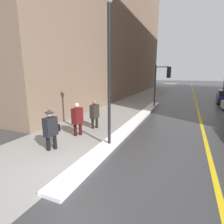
% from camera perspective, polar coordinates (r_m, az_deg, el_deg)
% --- Properties ---
extents(ground_plane, '(160.00, 160.00, 0.00)m').
position_cam_1_polar(ground_plane, '(5.85, -12.66, -18.45)').
color(ground_plane, '#38383A').
extents(sidewalk_slab, '(4.00, 80.00, 0.01)m').
position_cam_1_polar(sidewalk_slab, '(19.89, 8.35, 3.73)').
color(sidewalk_slab, gray).
rests_on(sidewalk_slab, ground).
extents(road_centre_stripe, '(0.16, 80.00, 0.00)m').
position_cam_1_polar(road_centre_stripe, '(19.26, 25.86, 2.31)').
color(road_centre_stripe, gold).
rests_on(road_centre_stripe, ground).
extents(snow_bank_curb, '(0.71, 15.14, 0.12)m').
position_cam_1_polar(snow_bank_curb, '(11.08, 7.64, -2.92)').
color(snow_bank_curb, white).
rests_on(snow_bank_curb, ground).
extents(building_facade_left, '(6.00, 36.00, 23.12)m').
position_cam_1_polar(building_facade_left, '(27.40, 0.65, 30.70)').
color(building_facade_left, '#846B56').
rests_on(building_facade_left, ground).
extents(lamp_post, '(0.28, 0.28, 5.68)m').
position_cam_1_polar(lamp_post, '(6.87, -0.99, 15.51)').
color(lamp_post, black).
rests_on(lamp_post, ground).
extents(traffic_light_near, '(1.31, 0.33, 3.67)m').
position_cam_1_polar(traffic_light_near, '(15.60, 16.48, 10.76)').
color(traffic_light_near, black).
rests_on(traffic_light_near, ground).
extents(pedestrian_with_shoulder_bag, '(0.35, 0.74, 1.66)m').
position_cam_1_polar(pedestrian_with_shoulder_bag, '(7.22, -19.38, -4.95)').
color(pedestrian_with_shoulder_bag, black).
rests_on(pedestrian_with_shoulder_bag, ground).
extents(pedestrian_nearside, '(0.36, 0.56, 1.62)m').
position_cam_1_polar(pedestrian_nearside, '(8.55, -11.24, -1.82)').
color(pedestrian_nearside, '#340C0C').
rests_on(pedestrian_nearside, ground).
extents(pedestrian_in_glasses, '(0.35, 0.54, 1.57)m').
position_cam_1_polar(pedestrian_in_glasses, '(9.57, -5.73, -0.30)').
color(pedestrian_in_glasses, black).
rests_on(pedestrian_in_glasses, ground).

